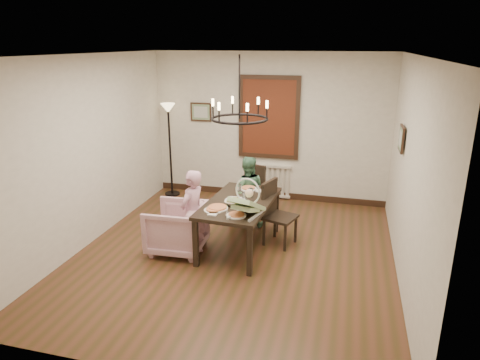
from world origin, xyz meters
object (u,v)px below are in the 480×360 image
at_px(drinking_glass, 244,197).
at_px(baby_bouncer, 247,203).
at_px(dining_table, 240,207).
at_px(seated_man, 247,197).
at_px(floor_lamp, 170,151).
at_px(armchair, 176,228).
at_px(chair_right, 280,214).
at_px(elderly_woman, 193,221).
at_px(chair_far, 250,192).

bearing_deg(drinking_glass, baby_bouncer, -72.28).
distance_m(dining_table, seated_man, 0.85).
distance_m(dining_table, floor_lamp, 2.72).
bearing_deg(dining_table, seated_man, 99.73).
height_order(armchair, floor_lamp, floor_lamp).
distance_m(chair_right, drinking_glass, 0.65).
relative_size(elderly_woman, drinking_glass, 6.90).
relative_size(elderly_woman, seated_man, 1.07).
height_order(dining_table, chair_far, chair_far).
bearing_deg(drinking_glass, elderly_woman, -151.57).
height_order(dining_table, armchair, dining_table).
height_order(seated_man, drinking_glass, seated_man).
relative_size(seated_man, baby_bouncer, 1.87).
xyz_separation_m(dining_table, drinking_glass, (0.08, -0.02, 0.16)).
xyz_separation_m(seated_man, drinking_glass, (0.17, -0.86, 0.32)).
bearing_deg(floor_lamp, chair_far, -22.22).
relative_size(dining_table, chair_right, 1.65).
bearing_deg(baby_bouncer, chair_far, 115.95).
bearing_deg(chair_right, floor_lamp, 74.18).
xyz_separation_m(chair_right, seated_man, (-0.65, 0.56, -0.00)).
bearing_deg(armchair, elderly_woman, 75.90).
relative_size(armchair, floor_lamp, 0.44).
distance_m(armchair, drinking_glass, 1.10).
relative_size(chair_right, baby_bouncer, 1.87).
distance_m(armchair, floor_lamp, 2.54).
height_order(dining_table, baby_bouncer, baby_bouncer).
bearing_deg(chair_right, chair_far, 54.65).
height_order(seated_man, baby_bouncer, baby_bouncer).
bearing_deg(drinking_glass, chair_right, 31.18).
height_order(elderly_woman, drinking_glass, elderly_woman).
xyz_separation_m(chair_right, floor_lamp, (-2.48, 1.65, 0.40)).
xyz_separation_m(baby_bouncer, floor_lamp, (-2.14, 2.40, -0.02)).
distance_m(armchair, baby_bouncer, 1.23).
relative_size(baby_bouncer, floor_lamp, 0.29).
relative_size(dining_table, seated_man, 1.66).
bearing_deg(chair_right, elderly_woman, 137.46).
height_order(seated_man, floor_lamp, floor_lamp).
bearing_deg(armchair, drinking_glass, 105.30).
height_order(chair_far, drinking_glass, chair_far).
distance_m(dining_table, elderly_woman, 0.72).
xyz_separation_m(drinking_glass, floor_lamp, (-1.99, 1.95, 0.08)).
height_order(elderly_woman, baby_bouncer, baby_bouncer).
height_order(dining_table, elderly_woman, elderly_woman).
bearing_deg(armchair, dining_table, 108.26).
bearing_deg(chair_right, drinking_glass, 139.03).
distance_m(elderly_woman, drinking_glass, 0.81).
relative_size(armchair, baby_bouncer, 1.50).
distance_m(chair_far, armchair, 1.70).
distance_m(dining_table, drinking_glass, 0.18).
height_order(armchair, elderly_woman, elderly_woman).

